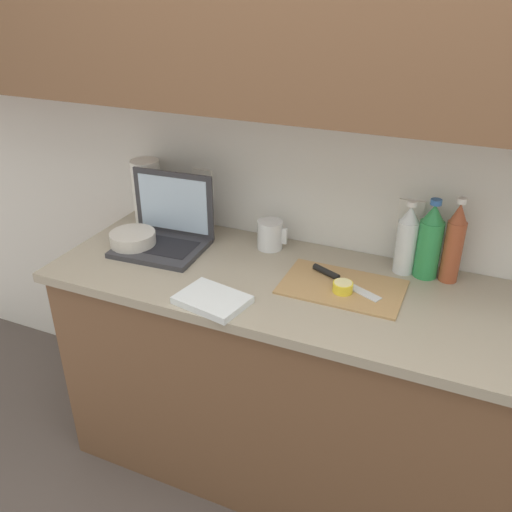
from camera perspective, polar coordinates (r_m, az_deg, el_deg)
name	(u,v)px	position (r m, az deg, el deg)	size (l,w,h in m)	color
ground_plane	(329,477)	(2.41, 7.74, -22.05)	(12.00, 12.00, 0.00)	#564C47
wall_back	(384,70)	(1.83, 13.29, 18.47)	(5.20, 0.38, 2.60)	white
counter_unit	(343,393)	(2.09, 9.12, -14.08)	(2.12, 0.63, 0.88)	brown
laptop	(166,230)	(2.13, -9.45, 2.74)	(0.34, 0.28, 0.28)	#333338
cutting_board	(342,287)	(1.86, 9.07, -3.25)	(0.41, 0.26, 0.01)	tan
knife	(334,276)	(1.89, 8.23, -2.13)	(0.27, 0.15, 0.02)	silver
lemon_half_cut	(343,287)	(1.82, 9.12, -3.23)	(0.07, 0.07, 0.04)	yellow
bottle_green_soda	(454,244)	(1.94, 20.10, 1.23)	(0.06, 0.06, 0.30)	#A34C2D
bottle_oil_tall	(430,242)	(1.94, 17.81, 1.44)	(0.08, 0.08, 0.29)	#2D934C
bottle_water_clear	(407,240)	(1.95, 15.59, 1.62)	(0.07, 0.07, 0.27)	silver
measuring_cup	(270,235)	(2.08, 1.50, 2.25)	(0.12, 0.10, 0.11)	silver
bowl_white	(133,241)	(2.13, -12.81, 1.59)	(0.17, 0.17, 0.07)	beige
paper_towel_roll	(147,192)	(2.32, -11.38, 6.64)	(0.12, 0.12, 0.27)	white
dish_towel	(212,300)	(1.76, -4.62, -4.62)	(0.22, 0.16, 0.02)	white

